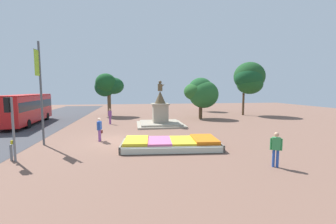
# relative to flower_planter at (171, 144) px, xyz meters

# --- Properties ---
(ground_plane) EXTENTS (85.47, 85.47, 0.00)m
(ground_plane) POSITION_rel_flower_planter_xyz_m (-3.91, 2.80, -0.29)
(ground_plane) COLOR brown
(flower_planter) EXTENTS (6.62, 3.55, 0.66)m
(flower_planter) POSITION_rel_flower_planter_xyz_m (0.00, 0.00, 0.00)
(flower_planter) COLOR #38281C
(flower_planter) RESTS_ON ground_plane
(statue_monument) EXTENTS (4.96, 4.96, 4.78)m
(statue_monument) POSITION_rel_flower_planter_xyz_m (0.43, 9.56, 0.74)
(statue_monument) COLOR #9F9480
(statue_monument) RESTS_ON ground_plane
(traffic_light_near_crossing) EXTENTS (0.41, 0.29, 3.45)m
(traffic_light_near_crossing) POSITION_rel_flower_planter_xyz_m (-8.88, -1.37, 2.10)
(traffic_light_near_crossing) COLOR slate
(traffic_light_near_crossing) RESTS_ON ground_plane
(banner_pole) EXTENTS (0.17, 0.75, 7.07)m
(banner_pole) POSITION_rel_flower_planter_xyz_m (-8.64, 2.18, 3.50)
(banner_pole) COLOR #4C5156
(banner_pole) RESTS_ON ground_plane
(city_bus) EXTENTS (3.19, 10.74, 3.28)m
(city_bus) POSITION_rel_flower_planter_xyz_m (-14.10, 12.42, 1.60)
(city_bus) COLOR red
(city_bus) RESTS_ON ground_plane
(pedestrian_with_handbag) EXTENTS (0.34, 0.71, 1.76)m
(pedestrian_with_handbag) POSITION_rel_flower_planter_xyz_m (-4.94, 2.78, 0.71)
(pedestrian_with_handbag) COLOR #8C4C99
(pedestrian_with_handbag) RESTS_ON ground_plane
(pedestrian_near_planter) EXTENTS (0.52, 0.37, 1.76)m
(pedestrian_near_planter) POSITION_rel_flower_planter_xyz_m (4.51, -4.38, 0.74)
(pedestrian_near_planter) COLOR #264CA5
(pedestrian_near_planter) RESTS_ON ground_plane
(pedestrian_crossing_plaza) EXTENTS (0.40, 0.48, 1.74)m
(pedestrian_crossing_plaza) POSITION_rel_flower_planter_xyz_m (-4.99, 11.15, 0.73)
(pedestrian_crossing_plaza) COLOR #8C4C99
(pedestrian_crossing_plaza) RESTS_ON ground_plane
(kerb_bollard_mid_a) EXTENTS (0.15, 0.15, 0.90)m
(kerb_bollard_mid_a) POSITION_rel_flower_planter_xyz_m (-9.03, -1.21, 0.19)
(kerb_bollard_mid_a) COLOR slate
(kerb_bollard_mid_a) RESTS_ON ground_plane
(park_tree_far_left) EXTENTS (3.07, 3.15, 5.81)m
(park_tree_far_left) POSITION_rel_flower_planter_xyz_m (9.68, 24.33, 3.88)
(park_tree_far_left) COLOR #4C3823
(park_tree_far_left) RESTS_ON ground_plane
(park_tree_behind_statue) EXTENTS (4.19, 3.76, 6.12)m
(park_tree_behind_statue) POSITION_rel_flower_planter_xyz_m (-6.00, 19.38, 4.12)
(park_tree_behind_statue) COLOR brown
(park_tree_behind_statue) RESTS_ON ground_plane
(park_tree_far_right) EXTENTS (4.62, 4.59, 7.91)m
(park_tree_far_right) POSITION_rel_flower_planter_xyz_m (14.68, 17.08, 5.15)
(park_tree_far_right) COLOR #4C3823
(park_tree_far_right) RESTS_ON ground_plane
(park_tree_street_side) EXTENTS (4.52, 3.91, 5.41)m
(park_tree_street_side) POSITION_rel_flower_planter_xyz_m (6.52, 14.65, 3.18)
(park_tree_street_side) COLOR #4C3823
(park_tree_street_side) RESTS_ON ground_plane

